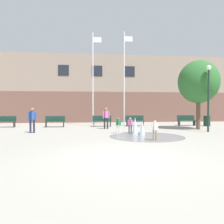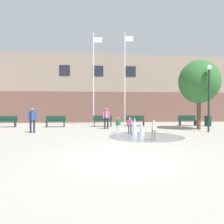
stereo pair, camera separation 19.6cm
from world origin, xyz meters
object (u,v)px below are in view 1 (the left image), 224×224
child_in_fountain (155,129)px  trash_can (207,121)px  adult_in_red (32,118)px  flagpole_right (124,76)px  street_tree_near_building (199,82)px  child_running (118,124)px  child_with_pink_shirt (130,124)px  park_bench_under_left_flagpole (102,121)px  park_bench_left_of_flagpoles (55,121)px  park_bench_near_trashcan (186,120)px  flagpole_left (93,76)px  park_bench_far_left (6,121)px  teen_by_trashcan (106,117)px  park_bench_under_right_flagpole (135,120)px  lamp_post_right_lane (208,89)px

child_in_fountain → trash_can: 10.10m
adult_in_red → flagpole_right: flagpole_right is taller
trash_can → street_tree_near_building: size_ratio=0.18×
child_running → street_tree_near_building: bearing=-95.7°
child_with_pink_shirt → flagpole_right: 6.85m
child_in_fountain → child_with_pink_shirt: bearing=-172.6°
street_tree_near_building → child_running: bearing=-164.3°
child_in_fountain → child_running: size_ratio=1.00×
park_bench_under_left_flagpole → street_tree_near_building: size_ratio=0.32×
park_bench_left_of_flagpoles → park_bench_near_trashcan: bearing=1.0°
flagpole_left → child_running: bearing=-76.1°
adult_in_red → child_running: (5.42, -0.84, -0.35)m
park_bench_near_trashcan → child_running: bearing=-143.8°
park_bench_far_left → park_bench_near_trashcan: (15.32, -0.07, 0.00)m
park_bench_far_left → child_with_pink_shirt: child_with_pink_shirt is taller
child_with_pink_shirt → street_tree_near_building: size_ratio=0.19×
street_tree_near_building → park_bench_under_left_flagpole: bearing=155.0°
park_bench_near_trashcan → trash_can: 1.68m
park_bench_under_left_flagpole → teen_by_trashcan: bearing=-85.8°
park_bench_under_left_flagpole → park_bench_near_trashcan: size_ratio=1.00×
trash_can → park_bench_under_right_flagpole: bearing=173.0°
street_tree_near_building → adult_in_red: bearing=-175.6°
child_running → flagpole_left: flagpole_left is taller
flagpole_right → park_bench_under_right_flagpole: bearing=-43.1°
park_bench_far_left → flagpole_right: size_ratio=0.19×
lamp_post_right_lane → street_tree_near_building: 1.77m
park_bench_under_right_flagpole → child_running: bearing=-113.2°
park_bench_far_left → park_bench_under_left_flagpole: bearing=-0.6°
trash_can → child_running: bearing=-152.9°
park_bench_under_left_flagpole → lamp_post_right_lane: 8.59m
child_with_pink_shirt → trash_can: 8.61m
park_bench_under_left_flagpole → flagpole_right: (2.05, 0.80, 3.93)m
park_bench_far_left → park_bench_left_of_flagpoles: same height
park_bench_far_left → child_running: bearing=-30.5°
park_bench_under_left_flagpole → flagpole_left: 3.99m
child_with_pink_shirt → teen_by_trashcan: 3.02m
lamp_post_right_lane → park_bench_under_left_flagpole: bearing=144.2°
child_in_fountain → flagpole_left: flagpole_left is taller
park_bench_far_left → street_tree_near_building: 15.38m
park_bench_far_left → flagpole_left: 8.12m
park_bench_left_of_flagpoles → child_with_pink_shirt: 7.09m
park_bench_under_left_flagpole → flagpole_left: bearing=132.2°
child_with_pink_shirt → lamp_post_right_lane: lamp_post_right_lane is taller
park_bench_far_left → lamp_post_right_lane: (14.55, -4.92, 2.34)m
teen_by_trashcan → child_running: size_ratio=1.61×
teen_by_trashcan → child_running: (0.54, -2.78, -0.35)m
child_in_fountain → teen_by_trashcan: 6.20m
park_bench_under_right_flagpole → street_tree_near_building: (4.04, -3.27, 3.00)m
street_tree_near_building → park_bench_near_trashcan: bearing=79.5°
teen_by_trashcan → flagpole_left: size_ratio=0.19×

